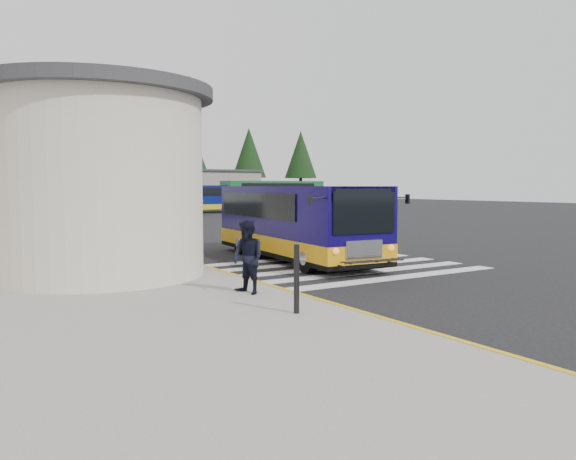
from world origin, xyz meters
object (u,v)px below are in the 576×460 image
bollard (297,279)px  pedestrian_a (167,248)px  pedestrian_b (248,257)px  far_bus_b (273,194)px  far_bus_a (220,197)px  transit_bus (295,225)px

bollard → pedestrian_a: bearing=97.1°
pedestrian_b → far_bus_b: far_bus_b is taller
pedestrian_a → far_bus_a: size_ratio=0.18×
pedestrian_b → transit_bus: bearing=125.3°
pedestrian_a → pedestrian_b: 2.96m
bollard → far_bus_a: 43.61m
pedestrian_b → bollard: (-0.14, -2.12, -0.16)m
far_bus_b → pedestrian_a: bearing=150.4°
bollard → far_bus_b: far_bus_b is taller
pedestrian_b → far_bus_b: (22.44, 36.75, 0.73)m
transit_bus → pedestrian_b: (-4.49, -5.04, -0.24)m
pedestrian_b → bollard: pedestrian_b is taller
pedestrian_a → far_bus_a: bearing=-55.9°
bollard → far_bus_a: size_ratio=0.15×
bollard → far_bus_b: bearing=59.8°
transit_bus → far_bus_b: 36.45m
far_bus_a → far_bus_b: 5.24m
pedestrian_b → bollard: size_ratio=1.25×
transit_bus → pedestrian_b: transit_bus is taller
pedestrian_b → bollard: bearing=-16.7°
bollard → far_bus_b: (22.58, 38.87, 0.89)m
transit_bus → pedestrian_b: size_ratio=5.64×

